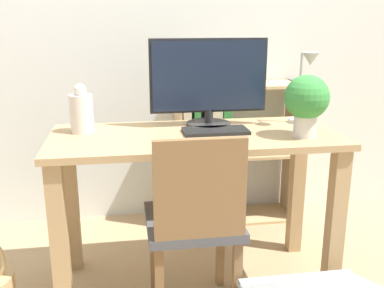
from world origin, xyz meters
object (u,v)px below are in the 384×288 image
at_px(bookshelf, 215,159).
at_px(vase, 81,112).
at_px(desk_lamp, 305,81).
at_px(chair, 195,220).
at_px(keyboard, 215,131).
at_px(potted_plant, 307,101).
at_px(monitor, 209,80).

bearing_deg(bookshelf, vase, -142.05).
relative_size(vase, desk_lamp, 0.63).
bearing_deg(chair, desk_lamp, 21.03).
height_order(keyboard, vase, vase).
distance_m(vase, potted_plant, 1.02).
xyz_separation_m(keyboard, bookshelf, (0.15, 0.69, -0.36)).
distance_m(potted_plant, bookshelf, 1.00).
bearing_deg(monitor, vase, -176.19).
xyz_separation_m(vase, bookshelf, (0.75, 0.59, -0.45)).
relative_size(chair, bookshelf, 0.96).
bearing_deg(chair, potted_plant, 5.58).
xyz_separation_m(keyboard, chair, (-0.14, -0.28, -0.31)).
bearing_deg(potted_plant, keyboard, 160.76).
bearing_deg(chair, monitor, 62.26).
distance_m(monitor, vase, 0.62).
bearing_deg(potted_plant, bookshelf, 105.80).
xyz_separation_m(monitor, bookshelf, (0.15, 0.55, -0.58)).
xyz_separation_m(monitor, chair, (-0.13, -0.42, -0.53)).
bearing_deg(potted_plant, chair, -164.45).
relative_size(vase, potted_plant, 0.82).
bearing_deg(monitor, chair, -107.77).
bearing_deg(chair, bookshelf, 63.55).
xyz_separation_m(keyboard, desk_lamp, (0.46, 0.08, 0.21)).
xyz_separation_m(monitor, potted_plant, (0.38, -0.27, -0.06)).
height_order(potted_plant, bookshelf, potted_plant).
bearing_deg(vase, bookshelf, 37.95).
height_order(monitor, desk_lamp, monitor).
xyz_separation_m(desk_lamp, bookshelf, (-0.31, 0.61, -0.57)).
relative_size(potted_plant, chair, 0.33).
height_order(keyboard, desk_lamp, desk_lamp).
bearing_deg(bookshelf, keyboard, -101.88).
bearing_deg(desk_lamp, potted_plant, -110.26).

